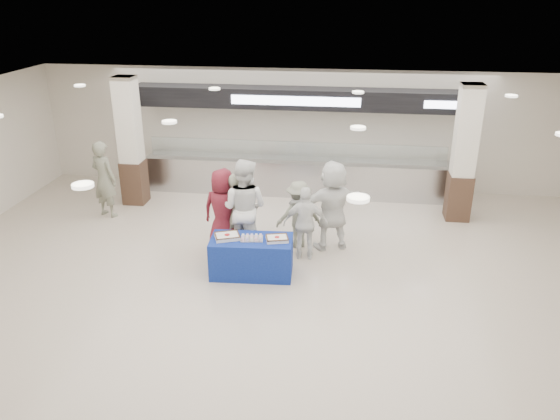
# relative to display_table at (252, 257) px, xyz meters

# --- Properties ---
(ground) EXTENTS (14.00, 14.00, 0.00)m
(ground) POSITION_rel_display_table_xyz_m (0.37, -0.86, -0.38)
(ground) COLOR beige
(ground) RESTS_ON ground
(serving_line) EXTENTS (8.70, 0.85, 2.80)m
(serving_line) POSITION_rel_display_table_xyz_m (0.38, 4.53, 0.78)
(serving_line) COLOR #B3B5BA
(serving_line) RESTS_ON ground
(column_left) EXTENTS (0.55, 0.55, 3.20)m
(column_left) POSITION_rel_display_table_xyz_m (-3.63, 3.34, 1.15)
(column_left) COLOR #382419
(column_left) RESTS_ON ground
(column_right) EXTENTS (0.55, 0.55, 3.20)m
(column_right) POSITION_rel_display_table_xyz_m (4.37, 3.34, 1.15)
(column_right) COLOR #382419
(column_right) RESTS_ON ground
(display_table) EXTENTS (1.59, 0.87, 0.75)m
(display_table) POSITION_rel_display_table_xyz_m (0.00, 0.00, 0.00)
(display_table) COLOR navy
(display_table) RESTS_ON ground
(sheet_cake_left) EXTENTS (0.55, 0.49, 0.10)m
(sheet_cake_left) POSITION_rel_display_table_xyz_m (-0.46, -0.03, 0.42)
(sheet_cake_left) COLOR white
(sheet_cake_left) RESTS_ON display_table
(sheet_cake_right) EXTENTS (0.47, 0.41, 0.09)m
(sheet_cake_right) POSITION_rel_display_table_xyz_m (0.49, 0.00, 0.42)
(sheet_cake_right) COLOR white
(sheet_cake_right) RESTS_ON display_table
(cupcake_tray) EXTENTS (0.46, 0.37, 0.07)m
(cupcake_tray) POSITION_rel_display_table_xyz_m (0.01, -0.01, 0.41)
(cupcake_tray) COLOR #AFAFB4
(cupcake_tray) RESTS_ON display_table
(civilian_maroon) EXTENTS (0.95, 0.69, 1.79)m
(civilian_maroon) POSITION_rel_display_table_xyz_m (-0.76, 0.97, 0.52)
(civilian_maroon) COLOR maroon
(civilian_maroon) RESTS_ON ground
(soldier_a) EXTENTS (0.74, 0.63, 1.73)m
(soldier_a) POSITION_rel_display_table_xyz_m (-0.46, 0.94, 0.49)
(soldier_a) COLOR slate
(soldier_a) RESTS_ON ground
(chef_tall) EXTENTS (1.14, 0.97, 2.05)m
(chef_tall) POSITION_rel_display_table_xyz_m (-0.29, 0.84, 0.65)
(chef_tall) COLOR white
(chef_tall) RESTS_ON ground
(chef_short) EXTENTS (0.92, 0.44, 1.53)m
(chef_short) POSITION_rel_display_table_xyz_m (0.96, 0.82, 0.39)
(chef_short) COLOR white
(chef_short) RESTS_ON ground
(soldier_b) EXTENTS (1.07, 0.82, 1.46)m
(soldier_b) POSITION_rel_display_table_xyz_m (0.76, 1.35, 0.36)
(soldier_b) COLOR slate
(soldier_b) RESTS_ON ground
(civilian_white) EXTENTS (1.87, 1.15, 1.92)m
(civilian_white) POSITION_rel_display_table_xyz_m (1.47, 1.37, 0.59)
(civilian_white) COLOR white
(civilian_white) RESTS_ON ground
(soldier_bg) EXTENTS (0.79, 0.66, 1.86)m
(soldier_bg) POSITION_rel_display_table_xyz_m (-3.98, 2.41, 0.55)
(soldier_bg) COLOR slate
(soldier_bg) RESTS_ON ground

